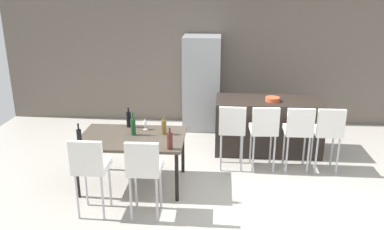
{
  "coord_description": "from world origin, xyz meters",
  "views": [
    {
      "loc": [
        -0.52,
        -5.32,
        2.8
      ],
      "look_at": [
        -0.94,
        0.5,
        0.85
      ],
      "focal_mm": 37.19,
      "sensor_mm": 36.0,
      "label": 1
    }
  ],
  "objects_px": {
    "dining_table": "(132,141)",
    "wine_glass_middle": "(145,122)",
    "bar_chair_middle": "(264,128)",
    "dining_chair_near": "(90,165)",
    "bar_chair_right": "(299,129)",
    "bar_chair_far": "(328,129)",
    "wine_bottle_end": "(164,127)",
    "wine_bottle_inner": "(170,141)",
    "wine_bottle_right": "(129,119)",
    "wine_bottle_left": "(133,127)",
    "dining_chair_far": "(144,167)",
    "wine_bottle_far": "(79,138)",
    "kitchen_island": "(267,125)",
    "fruit_bowl": "(273,99)",
    "refrigerator": "(202,83)",
    "bar_chair_left": "(232,127)"
  },
  "relations": [
    {
      "from": "dining_table",
      "to": "wine_glass_middle",
      "type": "distance_m",
      "value": 0.37
    },
    {
      "from": "bar_chair_middle",
      "to": "dining_table",
      "type": "xyz_separation_m",
      "value": [
        -1.91,
        -0.6,
        -0.02
      ]
    },
    {
      "from": "dining_chair_near",
      "to": "wine_glass_middle",
      "type": "xyz_separation_m",
      "value": [
        0.47,
        1.15,
        0.17
      ]
    },
    {
      "from": "bar_chair_right",
      "to": "bar_chair_far",
      "type": "distance_m",
      "value": 0.44
    },
    {
      "from": "wine_bottle_end",
      "to": "wine_bottle_inner",
      "type": "height_order",
      "value": "wine_bottle_inner"
    },
    {
      "from": "wine_bottle_right",
      "to": "wine_bottle_left",
      "type": "height_order",
      "value": "wine_bottle_left"
    },
    {
      "from": "dining_chair_near",
      "to": "wine_bottle_inner",
      "type": "bearing_deg",
      "value": 26.34
    },
    {
      "from": "dining_chair_far",
      "to": "wine_bottle_end",
      "type": "bearing_deg",
      "value": 83.78
    },
    {
      "from": "bar_chair_right",
      "to": "wine_glass_middle",
      "type": "bearing_deg",
      "value": -172.34
    },
    {
      "from": "bar_chair_far",
      "to": "wine_glass_middle",
      "type": "relative_size",
      "value": 6.03
    },
    {
      "from": "wine_bottle_right",
      "to": "wine_bottle_end",
      "type": "distance_m",
      "value": 0.63
    },
    {
      "from": "bar_chair_far",
      "to": "wine_glass_middle",
      "type": "height_order",
      "value": "bar_chair_far"
    },
    {
      "from": "bar_chair_middle",
      "to": "wine_glass_middle",
      "type": "xyz_separation_m",
      "value": [
        -1.77,
        -0.31,
        0.17
      ]
    },
    {
      "from": "wine_bottle_far",
      "to": "wine_bottle_right",
      "type": "bearing_deg",
      "value": 58.66
    },
    {
      "from": "bar_chair_middle",
      "to": "dining_chair_far",
      "type": "xyz_separation_m",
      "value": [
        -1.58,
        -1.46,
        0.0
      ]
    },
    {
      "from": "wine_bottle_end",
      "to": "wine_bottle_left",
      "type": "bearing_deg",
      "value": -171.93
    },
    {
      "from": "kitchen_island",
      "to": "dining_chair_near",
      "type": "height_order",
      "value": "dining_chair_near"
    },
    {
      "from": "dining_table",
      "to": "fruit_bowl",
      "type": "bearing_deg",
      "value": 31.72
    },
    {
      "from": "bar_chair_middle",
      "to": "fruit_bowl",
      "type": "distance_m",
      "value": 0.77
    },
    {
      "from": "dining_chair_far",
      "to": "wine_bottle_far",
      "type": "xyz_separation_m",
      "value": [
        -0.94,
        0.46,
        0.17
      ]
    },
    {
      "from": "wine_bottle_inner",
      "to": "refrigerator",
      "type": "xyz_separation_m",
      "value": [
        0.27,
        2.87,
        0.06
      ]
    },
    {
      "from": "dining_chair_near",
      "to": "fruit_bowl",
      "type": "bearing_deg",
      "value": 41.46
    },
    {
      "from": "bar_chair_far",
      "to": "wine_bottle_inner",
      "type": "xyz_separation_m",
      "value": [
        -2.27,
        -1.0,
        0.16
      ]
    },
    {
      "from": "bar_chair_right",
      "to": "bar_chair_far",
      "type": "bearing_deg",
      "value": -0.0
    },
    {
      "from": "refrigerator",
      "to": "bar_chair_right",
      "type": "bearing_deg",
      "value": -50.15
    },
    {
      "from": "kitchen_island",
      "to": "wine_bottle_right",
      "type": "height_order",
      "value": "wine_bottle_right"
    },
    {
      "from": "dining_table",
      "to": "wine_bottle_left",
      "type": "bearing_deg",
      "value": 80.91
    },
    {
      "from": "kitchen_island",
      "to": "bar_chair_middle",
      "type": "xyz_separation_m",
      "value": [
        -0.15,
        -0.78,
        0.24
      ]
    },
    {
      "from": "bar_chair_right",
      "to": "wine_bottle_right",
      "type": "distance_m",
      "value": 2.57
    },
    {
      "from": "wine_bottle_inner",
      "to": "fruit_bowl",
      "type": "distance_m",
      "value": 2.27
    },
    {
      "from": "fruit_bowl",
      "to": "bar_chair_middle",
      "type": "bearing_deg",
      "value": -105.53
    },
    {
      "from": "wine_bottle_right",
      "to": "refrigerator",
      "type": "xyz_separation_m",
      "value": [
        0.99,
        2.08,
        0.06
      ]
    },
    {
      "from": "bar_chair_right",
      "to": "wine_bottle_right",
      "type": "relative_size",
      "value": 3.52
    },
    {
      "from": "bar_chair_middle",
      "to": "dining_table",
      "type": "relative_size",
      "value": 0.71
    },
    {
      "from": "wine_bottle_left",
      "to": "wine_glass_middle",
      "type": "xyz_separation_m",
      "value": [
        0.12,
        0.23,
        -0.0
      ]
    },
    {
      "from": "kitchen_island",
      "to": "refrigerator",
      "type": "xyz_separation_m",
      "value": [
        -1.19,
        1.09,
        0.46
      ]
    },
    {
      "from": "bar_chair_middle",
      "to": "dining_chair_near",
      "type": "height_order",
      "value": "same"
    },
    {
      "from": "bar_chair_far",
      "to": "fruit_bowl",
      "type": "bearing_deg",
      "value": 137.68
    },
    {
      "from": "bar_chair_far",
      "to": "wine_bottle_right",
      "type": "height_order",
      "value": "bar_chair_far"
    },
    {
      "from": "kitchen_island",
      "to": "dining_table",
      "type": "height_order",
      "value": "kitchen_island"
    },
    {
      "from": "bar_chair_middle",
      "to": "dining_table",
      "type": "distance_m",
      "value": 2.0
    },
    {
      "from": "bar_chair_left",
      "to": "wine_bottle_right",
      "type": "distance_m",
      "value": 1.57
    },
    {
      "from": "dining_table",
      "to": "dining_chair_near",
      "type": "bearing_deg",
      "value": -111.34
    },
    {
      "from": "bar_chair_far",
      "to": "dining_table",
      "type": "xyz_separation_m",
      "value": [
        -2.87,
        -0.6,
        -0.02
      ]
    },
    {
      "from": "dining_chair_near",
      "to": "wine_bottle_right",
      "type": "xyz_separation_m",
      "value": [
        0.21,
        1.24,
        0.16
      ]
    },
    {
      "from": "refrigerator",
      "to": "bar_chair_middle",
      "type": "bearing_deg",
      "value": -60.83
    },
    {
      "from": "wine_bottle_inner",
      "to": "wine_bottle_end",
      "type": "bearing_deg",
      "value": 106.08
    },
    {
      "from": "fruit_bowl",
      "to": "wine_bottle_far",
      "type": "bearing_deg",
      "value": -147.96
    },
    {
      "from": "bar_chair_right",
      "to": "wine_bottle_right",
      "type": "xyz_separation_m",
      "value": [
        -2.55,
        -0.21,
        0.16
      ]
    },
    {
      "from": "bar_chair_far",
      "to": "fruit_bowl",
      "type": "height_order",
      "value": "bar_chair_far"
    }
  ]
}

